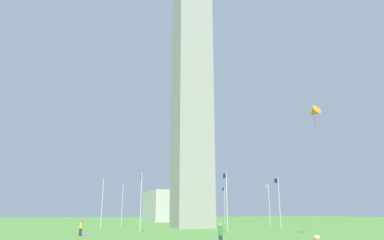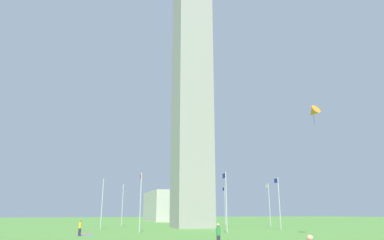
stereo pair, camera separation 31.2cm
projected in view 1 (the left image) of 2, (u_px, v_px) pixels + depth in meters
ground_plane at (192, 228)px, 55.90m from camera, size 260.00×260.00×0.00m
obelisk_monument at (192, 70)px, 63.13m from camera, size 6.12×6.12×55.64m
flagpole_n at (170, 204)px, 70.41m from camera, size 1.12×0.14×7.57m
flagpole_ne at (122, 203)px, 63.46m from camera, size 1.12×0.14×7.57m
flagpole_e at (102, 201)px, 52.74m from camera, size 1.12×0.14×7.57m
flagpole_se at (141, 199)px, 44.55m from camera, size 1.12×0.14×7.57m
flagpole_s at (227, 199)px, 43.67m from camera, size 1.12×0.14×7.57m
flagpole_sw at (279, 201)px, 50.63m from camera, size 1.12×0.14×7.57m
flagpole_w at (269, 202)px, 61.34m from camera, size 1.12×0.14×7.57m
flagpole_nw at (225, 204)px, 69.54m from camera, size 1.12×0.14×7.57m
person_yellow_shirt at (81, 228)px, 37.36m from camera, size 0.32×0.32×1.73m
person_green_shirt at (221, 235)px, 26.17m from camera, size 0.32×0.32×1.68m
kite_orange_delta at (314, 112)px, 40.22m from camera, size 1.74×1.48×2.48m
distant_building at (174, 206)px, 97.37m from camera, size 19.38×14.88×8.15m
picnic_blanket_near_first_person at (85, 235)px, 39.59m from camera, size 1.75×2.06×0.01m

